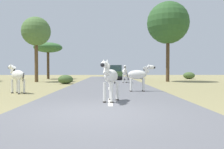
% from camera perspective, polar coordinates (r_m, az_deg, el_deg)
% --- Properties ---
extents(ground_plane, '(90.00, 90.00, 0.00)m').
position_cam_1_polar(ground_plane, '(6.51, -4.30, -9.95)').
color(ground_plane, '#8E8456').
extents(road, '(6.00, 64.00, 0.05)m').
position_cam_1_polar(road, '(6.50, -0.32, -9.75)').
color(road, slate).
rests_on(road, ground_plane).
extents(lane_markings, '(0.16, 56.00, 0.01)m').
position_cam_1_polar(lane_markings, '(5.51, -0.22, -11.46)').
color(lane_markings, silver).
rests_on(lane_markings, road).
extents(zebra_0, '(0.52, 1.75, 1.65)m').
position_cam_1_polar(zebra_0, '(20.72, 3.26, 0.65)').
color(zebra_0, silver).
rests_on(zebra_0, road).
extents(zebra_1, '(1.41, 1.27, 1.59)m').
position_cam_1_polar(zebra_1, '(12.89, -22.95, -0.23)').
color(zebra_1, silver).
rests_on(zebra_1, ground_plane).
extents(zebra_2, '(0.79, 1.62, 1.58)m').
position_cam_1_polar(zebra_2, '(8.45, -0.43, -0.59)').
color(zebra_2, silver).
rests_on(zebra_2, road).
extents(zebra_3, '(1.62, 0.43, 1.53)m').
position_cam_1_polar(zebra_3, '(12.57, 6.82, -0.12)').
color(zebra_3, silver).
rests_on(zebra_3, road).
extents(car_0, '(2.26, 4.46, 1.74)m').
position_cam_1_polar(car_0, '(33.05, -0.06, 0.58)').
color(car_0, '#1E479E').
rests_on(car_0, road).
extents(car_1, '(2.03, 4.35, 1.74)m').
position_cam_1_polar(car_1, '(27.58, 0.65, 0.43)').
color(car_1, '#476B38').
rests_on(car_1, road).
extents(tree_3, '(2.88, 2.88, 6.54)m').
position_cam_1_polar(tree_3, '(24.20, -18.70, 10.21)').
color(tree_3, brown).
rests_on(tree_3, ground_plane).
extents(tree_5, '(3.71, 3.71, 4.80)m').
position_cam_1_polar(tree_5, '(30.86, -15.93, 6.51)').
color(tree_5, '#4C3823').
rests_on(tree_5, ground_plane).
extents(tree_6, '(4.29, 4.29, 8.20)m').
position_cam_1_polar(tree_6, '(24.31, 14.01, 12.56)').
color(tree_6, '#4C3823').
rests_on(tree_6, ground_plane).
extents(bush_1, '(1.52, 1.37, 0.91)m').
position_cam_1_polar(bush_1, '(31.61, 18.96, -0.24)').
color(bush_1, '#425B2D').
rests_on(bush_1, ground_plane).
extents(bush_3, '(1.23, 1.10, 0.74)m').
position_cam_1_polar(bush_3, '(30.08, 7.14, -0.42)').
color(bush_3, '#2D5628').
rests_on(bush_3, ground_plane).
extents(bush_4, '(1.31, 1.18, 0.79)m').
position_cam_1_polar(bush_4, '(20.06, -11.71, -1.22)').
color(bush_4, '#425B2D').
rests_on(bush_4, ground_plane).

